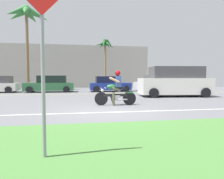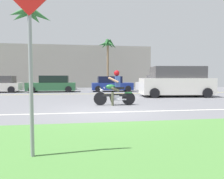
% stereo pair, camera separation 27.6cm
% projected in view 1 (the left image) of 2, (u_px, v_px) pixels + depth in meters
% --- Properties ---
extents(ground, '(56.00, 30.00, 0.04)m').
position_uv_depth(ground, '(99.00, 103.00, 10.90)').
color(ground, slate).
extents(grass_median, '(56.00, 3.80, 0.06)m').
position_uv_depth(grass_median, '(139.00, 145.00, 3.92)').
color(grass_median, '#477A38').
rests_on(grass_median, ground).
extents(lane_line_near, '(50.40, 0.12, 0.01)m').
position_uv_depth(lane_line_near, '(108.00, 112.00, 7.73)').
color(lane_line_near, silver).
rests_on(lane_line_near, ground).
extents(lane_line_far, '(50.40, 0.12, 0.01)m').
position_uv_depth(lane_line_far, '(91.00, 94.00, 16.44)').
color(lane_line_far, yellow).
rests_on(lane_line_far, ground).
extents(motorcyclist, '(1.97, 0.64, 1.65)m').
position_uv_depth(motorcyclist, '(116.00, 90.00, 9.72)').
color(motorcyclist, black).
rests_on(motorcyclist, ground).
extents(suv_nearby, '(5.08, 2.67, 2.05)m').
position_uv_depth(suv_nearby, '(175.00, 82.00, 14.27)').
color(suv_nearby, white).
rests_on(suv_nearby, ground).
extents(parked_car_1, '(4.27, 1.95, 1.48)m').
position_uv_depth(parked_car_1, '(50.00, 84.00, 18.53)').
color(parked_car_1, '#2D663D').
rests_on(parked_car_1, ground).
extents(parked_car_2, '(3.81, 1.98, 1.42)m').
position_uv_depth(parked_car_2, '(109.00, 84.00, 19.39)').
color(parked_car_2, navy).
rests_on(parked_car_2, ground).
extents(parked_car_3, '(4.17, 2.02, 1.52)m').
position_uv_depth(parked_car_3, '(157.00, 84.00, 19.94)').
color(parked_car_3, white).
rests_on(parked_car_3, ground).
extents(palm_tree_0, '(4.47, 4.55, 8.67)m').
position_uv_depth(palm_tree_0, '(26.00, 17.00, 20.93)').
color(palm_tree_0, brown).
rests_on(palm_tree_0, ground).
extents(palm_tree_1, '(2.24, 2.16, 5.72)m').
position_uv_depth(palm_tree_1, '(105.00, 48.00, 23.71)').
color(palm_tree_1, '#846B4C').
rests_on(palm_tree_1, ground).
extents(street_sign, '(0.62, 0.06, 2.87)m').
position_uv_depth(street_sign, '(42.00, 50.00, 3.13)').
color(street_sign, gray).
rests_on(street_sign, ground).
extents(building_far, '(21.29, 4.00, 5.47)m').
position_uv_depth(building_far, '(68.00, 67.00, 28.07)').
color(building_far, '#A8A399').
rests_on(building_far, ground).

